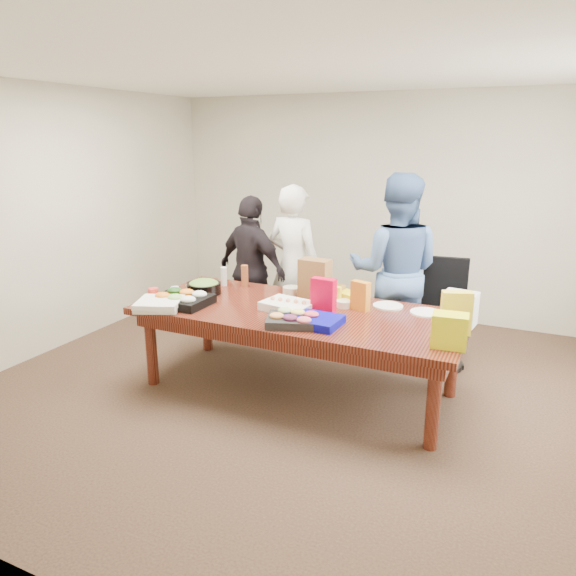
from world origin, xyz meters
The scene contains 36 objects.
floor centered at (0.00, 0.00, -0.01)m, with size 5.50×5.00×0.02m, color #47301E.
ceiling centered at (0.00, 0.00, 2.71)m, with size 5.50×5.00×0.02m, color white.
wall_back centered at (0.00, 2.50, 1.35)m, with size 5.50×0.04×2.70m, color beige.
wall_front centered at (0.00, -2.50, 1.35)m, with size 5.50×0.04×2.70m, color beige.
wall_left centered at (-2.75, 0.00, 1.35)m, with size 0.04×5.00×2.70m, color beige.
conference_table centered at (0.00, 0.00, 0.38)m, with size 2.80×1.20×0.75m, color #4C1C0F.
office_chair centered at (1.03, 1.02, 0.51)m, with size 0.52×0.52×1.01m, color black.
person_center centered at (-0.53, 1.07, 0.86)m, with size 0.62×0.41×1.71m, color white.
person_right centered at (0.59, 0.97, 0.93)m, with size 0.91×0.71×1.87m, color #416095.
person_left centered at (-0.95, 0.91, 0.80)m, with size 0.93×0.39×1.59m, color black.
veggie_tray centered at (-1.00, -0.30, 0.79)m, with size 0.49×0.38×0.07m, color black.
fruit_tray centered at (0.12, -0.35, 0.78)m, with size 0.42×0.33×0.06m, color black.
sheet_cake centered at (-0.08, -0.05, 0.79)m, with size 0.42×0.31×0.07m, color white.
salad_bowl centered at (-1.01, 0.07, 0.80)m, with size 0.32×0.32×0.10m, color black.
chip_bag_blue centered at (0.25, -0.29, 0.78)m, with size 0.43×0.32×0.06m, color #080999.
chip_bag_red centered at (0.23, 0.00, 0.90)m, with size 0.21×0.08×0.30m, color red.
chip_bag_yellow centered at (1.30, -0.04, 0.92)m, with size 0.22×0.09×0.33m, color yellow.
chip_bag_orange centered at (0.48, 0.21, 0.88)m, with size 0.16×0.07×0.25m, color orange.
mayo_jar centered at (0.12, 0.44, 0.82)m, with size 0.10×0.10×0.15m, color silver.
mustard_bottle centered at (0.26, 0.28, 0.83)m, with size 0.06×0.06×0.16m, color yellow.
dressing_bottle centered at (-0.78, 0.45, 0.86)m, with size 0.07×0.07×0.22m, color brown.
ranch_bottle centered at (-0.99, 0.39, 0.84)m, with size 0.06×0.06×0.19m, color silver.
banana_bunch centered at (0.34, 0.39, 0.79)m, with size 0.27×0.16×0.09m, color yellow.
bread_loaf centered at (0.08, 0.46, 0.81)m, with size 0.32×0.14×0.13m, color brown.
kraft_bag centered at (-0.01, 0.39, 0.93)m, with size 0.28×0.16×0.36m, color brown.
red_cup centered at (-1.28, -0.33, 0.81)m, with size 0.09×0.09×0.12m, color red.
clear_cup_a centered at (-1.18, -0.15, 0.80)m, with size 0.07×0.07×0.10m, color white.
clear_cup_b centered at (-1.11, -0.01, 0.80)m, with size 0.07×0.07×0.10m, color white.
pizza_box_lower centered at (-1.11, -0.47, 0.77)m, with size 0.36×0.36×0.04m, color white.
pizza_box_upper centered at (-1.09, -0.50, 0.81)m, with size 0.36×0.36×0.04m, color white.
plate_a centered at (1.01, 0.36, 0.76)m, with size 0.26×0.26×0.02m, color white.
plate_b centered at (0.68, 0.40, 0.76)m, with size 0.26×0.26×0.02m, color white.
dip_bowl_a centered at (0.33, 0.24, 0.78)m, with size 0.14×0.14×0.06m, color #EEE7CB.
dip_bowl_b centered at (-0.26, 0.42, 0.78)m, with size 0.16×0.16×0.07m, color beige.
grocery_bag_white centered at (1.30, 0.19, 0.88)m, with size 0.25×0.18×0.27m, color silver.
grocery_bag_yellow centered at (1.30, -0.32, 0.87)m, with size 0.24×0.17×0.24m, color yellow.
Camera 1 is at (1.75, -3.97, 2.18)m, focal length 33.19 mm.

